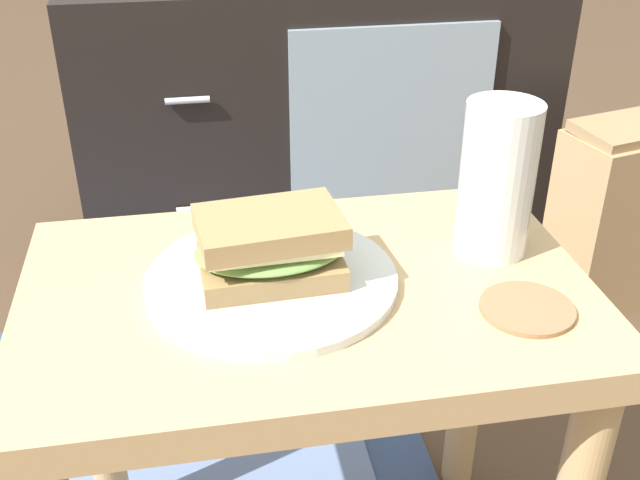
# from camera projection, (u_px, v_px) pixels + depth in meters

# --- Properties ---
(side_table) EXTENTS (0.56, 0.36, 0.46)m
(side_table) POSITION_uv_depth(u_px,v_px,m) (308.00, 358.00, 0.80)
(side_table) COLOR tan
(side_table) RESTS_ON ground
(tv_cabinet) EXTENTS (0.96, 0.46, 0.58)m
(tv_cabinet) POSITION_uv_depth(u_px,v_px,m) (312.00, 109.00, 1.67)
(tv_cabinet) COLOR black
(tv_cabinet) RESTS_ON ground
(area_rug) EXTENTS (1.03, 0.65, 0.01)m
(area_rug) POSITION_uv_depth(u_px,v_px,m) (89.00, 444.00, 1.19)
(area_rug) COLOR #384C72
(area_rug) RESTS_ON ground
(plate) EXTENTS (0.25, 0.25, 0.01)m
(plate) POSITION_uv_depth(u_px,v_px,m) (272.00, 280.00, 0.75)
(plate) COLOR silver
(plate) RESTS_ON side_table
(sandwich_front) EXTENTS (0.15, 0.10, 0.07)m
(sandwich_front) POSITION_uv_depth(u_px,v_px,m) (270.00, 247.00, 0.73)
(sandwich_front) COLOR #9E7A4C
(sandwich_front) RESTS_ON plate
(beer_glass) EXTENTS (0.08, 0.08, 0.16)m
(beer_glass) POSITION_uv_depth(u_px,v_px,m) (497.00, 182.00, 0.77)
(beer_glass) COLOR silver
(beer_glass) RESTS_ON side_table
(coaster) EXTENTS (0.09, 0.09, 0.01)m
(coaster) POSITION_uv_depth(u_px,v_px,m) (527.00, 309.00, 0.71)
(coaster) COLOR #996B47
(coaster) RESTS_ON side_table
(paper_bag) EXTENTS (0.25, 0.19, 0.38)m
(paper_bag) POSITION_uv_depth(u_px,v_px,m) (616.00, 216.00, 1.46)
(paper_bag) COLOR tan
(paper_bag) RESTS_ON ground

